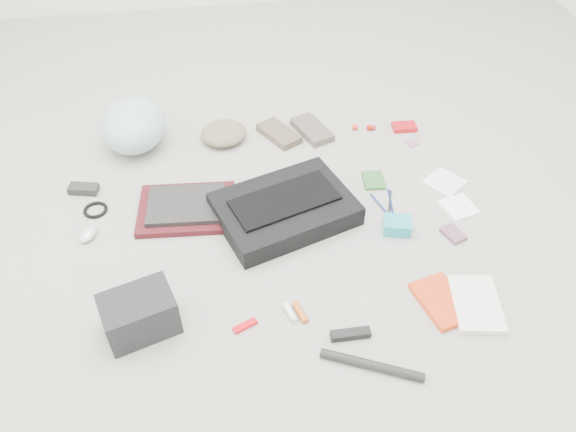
{
  "coord_description": "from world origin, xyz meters",
  "views": [
    {
      "loc": [
        -0.23,
        -1.47,
        1.49
      ],
      "look_at": [
        0.0,
        0.0,
        0.05
      ],
      "focal_mm": 35.0,
      "sensor_mm": 36.0,
      "label": 1
    }
  ],
  "objects": [
    {
      "name": "card_deck",
      "position": [
        0.59,
        -0.15,
        0.01
      ],
      "size": [
        0.09,
        0.1,
        0.02
      ],
      "primitive_type": "cube",
      "rotation": [
        0.0,
        0.0,
        0.35
      ],
      "color": "#774D5E",
      "rests_on": "ground_plane"
    },
    {
      "name": "notepad",
      "position": [
        0.38,
        0.2,
        0.01
      ],
      "size": [
        0.09,
        0.12,
        0.01
      ],
      "primitive_type": "cube",
      "rotation": [
        0.0,
        0.0,
        -0.1
      ],
      "color": "#2C642C",
      "rests_on": "ground_plane"
    },
    {
      "name": "toiletry_tube_white",
      "position": [
        -0.06,
        -0.4,
        0.01
      ],
      "size": [
        0.04,
        0.08,
        0.02
      ],
      "primitive_type": "cylinder",
      "rotation": [
        1.57,
        0.0,
        0.29
      ],
      "color": "silver",
      "rests_on": "ground_plane"
    },
    {
      "name": "beanie",
      "position": [
        -0.2,
        0.58,
        0.04
      ],
      "size": [
        0.26,
        0.25,
        0.07
      ],
      "primitive_type": "ellipsoid",
      "rotation": [
        0.0,
        0.0,
        0.35
      ],
      "color": "#746952",
      "rests_on": "ground_plane"
    },
    {
      "name": "lollipop_c",
      "position": [
        0.48,
        0.55,
        0.01
      ],
      "size": [
        0.03,
        0.03,
        0.02
      ],
      "primitive_type": "sphere",
      "rotation": [
        0.0,
        0.0,
        0.22
      ],
      "color": "#B61C2B",
      "rests_on": "ground_plane"
    },
    {
      "name": "laptop",
      "position": [
        -0.37,
        0.14,
        0.04
      ],
      "size": [
        0.31,
        0.23,
        0.02
      ],
      "primitive_type": "cube",
      "rotation": [
        0.0,
        0.0,
        -0.08
      ],
      "color": "black",
      "rests_on": "laptop_sleeve"
    },
    {
      "name": "napkin_bottom",
      "position": [
        0.67,
        -0.01,
        0.0
      ],
      "size": [
        0.15,
        0.15,
        0.01
      ],
      "primitive_type": "cube",
      "rotation": [
        0.0,
        0.0,
        0.24
      ],
      "color": "white",
      "rests_on": "ground_plane"
    },
    {
      "name": "lollipop_b",
      "position": [
        0.46,
        0.55,
        0.01
      ],
      "size": [
        0.03,
        0.03,
        0.02
      ],
      "primitive_type": "sphere",
      "rotation": [
        0.0,
        0.0,
        -0.21
      ],
      "color": "#A11507",
      "rests_on": "ground_plane"
    },
    {
      "name": "mitten_left",
      "position": [
        0.05,
        0.57,
        0.02
      ],
      "size": [
        0.19,
        0.23,
        0.03
      ],
      "primitive_type": "cube",
      "rotation": [
        0.0,
        0.0,
        0.52
      ],
      "color": "brown",
      "rests_on": "ground_plane"
    },
    {
      "name": "laptop_sleeve",
      "position": [
        -0.37,
        0.14,
        0.01
      ],
      "size": [
        0.39,
        0.3,
        0.03
      ],
      "primitive_type": "cube",
      "rotation": [
        0.0,
        0.0,
        -0.08
      ],
      "color": "#471217",
      "rests_on": "ground_plane"
    },
    {
      "name": "ground_plane",
      "position": [
        0.0,
        0.0,
        0.0
      ],
      "size": [
        4.0,
        4.0,
        0.0
      ],
      "primitive_type": "plane",
      "color": "gray"
    },
    {
      "name": "cable_coil",
      "position": [
        -0.72,
        0.19,
        0.01
      ],
      "size": [
        0.12,
        0.12,
        0.01
      ],
      "primitive_type": "torus",
      "rotation": [
        0.0,
        0.0,
        -0.3
      ],
      "color": "black",
      "rests_on": "ground_plane"
    },
    {
      "name": "pen_black",
      "position": [
        0.41,
        0.06,
        0.0
      ],
      "size": [
        0.06,
        0.14,
        0.01
      ],
      "primitive_type": "cylinder",
      "rotation": [
        1.57,
        0.0,
        -0.34
      ],
      "color": "black",
      "rests_on": "ground_plane"
    },
    {
      "name": "altoids_tin",
      "position": [
        0.62,
        0.53,
        0.01
      ],
      "size": [
        0.11,
        0.07,
        0.02
      ],
      "primitive_type": "cube",
      "rotation": [
        0.0,
        0.0,
        -0.06
      ],
      "color": "#B10F17",
      "rests_on": "ground_plane"
    },
    {
      "name": "pen_blue",
      "position": [
        0.37,
        0.04,
        0.0
      ],
      "size": [
        0.05,
        0.16,
        0.01
      ],
      "primitive_type": "cylinder",
      "rotation": [
        1.57,
        0.0,
        0.27
      ],
      "color": "navy",
      "rests_on": "ground_plane"
    },
    {
      "name": "pen_navy",
      "position": [
        0.42,
        0.06,
        0.0
      ],
      "size": [
        0.03,
        0.14,
        0.01
      ],
      "primitive_type": "cylinder",
      "rotation": [
        1.57,
        0.0,
        -0.16
      ],
      "color": "navy",
      "rests_on": "ground_plane"
    },
    {
      "name": "mouse",
      "position": [
        -0.73,
        0.05,
        0.02
      ],
      "size": [
        0.08,
        0.1,
        0.03
      ],
      "primitive_type": "ellipsoid",
      "rotation": [
        0.0,
        0.0,
        -0.41
      ],
      "color": "silver",
      "rests_on": "ground_plane"
    },
    {
      "name": "accordion_wallet",
      "position": [
        0.4,
        -0.09,
        0.02
      ],
      "size": [
        0.12,
        0.1,
        0.05
      ],
      "primitive_type": "cube",
      "rotation": [
        0.0,
        0.0,
        -0.28
      ],
      "color": "#21A3BA",
      "rests_on": "ground_plane"
    },
    {
      "name": "mitten_right",
      "position": [
        0.2,
        0.57,
        0.02
      ],
      "size": [
        0.18,
        0.24,
        0.03
      ],
      "primitive_type": "cube",
      "rotation": [
        0.0,
        0.0,
        0.37
      ],
      "color": "#595248",
      "rests_on": "ground_plane"
    },
    {
      "name": "multitool",
      "position": [
        -0.21,
        -0.43,
        0.01
      ],
      "size": [
        0.08,
        0.05,
        0.01
      ],
      "primitive_type": "cube",
      "rotation": [
        0.0,
        0.0,
        0.4
      ],
      "color": "#BF070E",
      "rests_on": "ground_plane"
    },
    {
      "name": "book_red",
      "position": [
        0.44,
        -0.44,
        0.01
      ],
      "size": [
        0.18,
        0.23,
        0.02
      ],
      "primitive_type": "cube",
      "rotation": [
        0.0,
        0.0,
        0.24
      ],
      "color": "#ED4218",
      "rests_on": "ground_plane"
    },
    {
      "name": "bike_helmet",
      "position": [
        -0.58,
        0.61,
        0.1
      ],
      "size": [
        0.3,
        0.36,
        0.2
      ],
      "primitive_type": "ellipsoid",
      "rotation": [
        0.0,
        0.0,
        -0.09
      ],
      "color": "#9FCECF",
      "rests_on": "ground_plane"
    },
    {
      "name": "bike_pump",
      "position": [
        0.15,
        -0.63,
        0.01
      ],
      "size": [
        0.3,
        0.16,
        0.03
      ],
      "primitive_type": "cylinder",
      "rotation": [
        0.0,
        1.57,
        -0.43
      ],
      "color": "black",
      "rests_on": "ground_plane"
    },
    {
      "name": "u_lock",
      "position": [
        0.12,
        -0.52,
        0.01
      ],
      "size": [
        0.13,
        0.03,
        0.03
      ],
      "primitive_type": "cube",
      "rotation": [
        0.0,
        0.0,
        -0.02
      ],
      "color": "black",
      "rests_on": "ground_plane"
    },
    {
      "name": "stamp_sheet",
      "position": [
        0.62,
        0.43,
        0.0
      ],
      "size": [
        0.07,
        0.07,
        0.0
      ],
      "primitive_type": "cube",
      "rotation": [
        0.0,
        0.0,
        0.42
      ],
      "color": "#9F6A84",
      "rests_on": "ground_plane"
    },
    {
      "name": "bag_flap",
      "position": [
        -0.0,
        0.05,
        0.09
      ],
      "size": [
        0.43,
        0.29,
        0.01
      ],
      "primitive_type": "cube",
      "rotation": [
        0.0,
        0.0,
        0.32
      ],
      "color": "black",
      "rests_on": "messenger_bag"
    },
    {
      "name": "lollipop_a",
      "position": [
        0.4,
        0.56,
        0.01
      ],
      "size": [
        0.03,
        0.03,
        0.03
      ],
      "primitive_type": "sphere",
      "rotation": [
        0.0,
        0.0,
        -0.13
      ],
      "color": "red",
      "rests_on": "ground_plane"
    },
    {
      "name": "messenger_bag",
      "position": [
        -0.0,
        0.05,
        0.04
      ],
      "size": [
        0.58,
        0.49,
        0.08
      ],
      "primitive_type": "cube",
      "rotation": [
        0.0,
        0.0,
        0.32
      ],
      "color": "black",
      "rests_on": "ground_plane"
    },
    {
      "name": "power_brick",
      "position": [
        -0.78,
        0.32,
        0.02
      ],
      "size": [
        0.12,
        0.08,
        0.03
      ],
      "primitive_type": "cube",
      "rotation": [
        0.0,
        0.0,
        -0.23
      ],
      "color": "black",
      "rests_on": "ground_plane"
    },
    {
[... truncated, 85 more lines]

